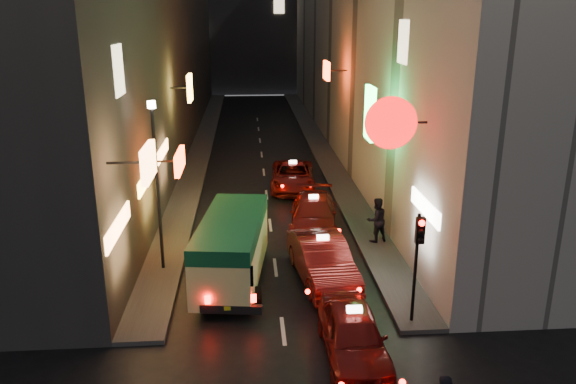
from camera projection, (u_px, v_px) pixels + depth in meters
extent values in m
cube|color=#353230|center=(141.00, 17.00, 38.01)|extent=(6.00, 52.00, 18.00)
cube|color=#F6A156|center=(148.00, 162.00, 16.14)|extent=(0.18, 1.67, 1.00)
cube|color=#FF350C|center=(180.00, 161.00, 21.59)|extent=(0.18, 2.15, 0.78)
cube|color=yellow|center=(190.00, 88.00, 29.89)|extent=(0.18, 1.38, 1.43)
cube|color=#F6A156|center=(118.00, 226.00, 17.18)|extent=(0.10, 3.27, 0.55)
cube|color=yellow|center=(147.00, 178.00, 22.23)|extent=(0.10, 3.71, 0.55)
cube|color=#F6A156|center=(162.00, 151.00, 26.54)|extent=(0.10, 3.35, 0.55)
cube|color=#FFE5B2|center=(118.00, 70.00, 17.76)|extent=(0.06, 1.30, 1.60)
cube|color=#A5A098|center=(373.00, 17.00, 39.13)|extent=(6.00, 52.00, 18.00)
cylinder|color=#F20A0A|center=(391.00, 123.00, 18.48)|extent=(1.74, 0.18, 1.74)
cube|color=#31F755|center=(370.00, 113.00, 22.55)|extent=(0.18, 1.32, 2.16)
cube|color=#FF350C|center=(327.00, 71.00, 32.97)|extent=(0.18, 1.73, 1.07)
cube|color=white|center=(426.00, 207.00, 18.87)|extent=(0.10, 2.98, 0.55)
cube|color=#FFE5B2|center=(403.00, 42.00, 21.10)|extent=(0.06, 1.30, 1.60)
cube|color=#484543|center=(202.00, 145.00, 40.97)|extent=(1.50, 52.00, 0.15)
cube|color=#484543|center=(318.00, 143.00, 41.57)|extent=(1.50, 52.00, 0.15)
cube|color=#DDD98A|center=(232.00, 247.00, 19.70)|extent=(2.68, 5.83, 2.06)
cube|color=#0E482C|center=(231.00, 226.00, 19.46)|extent=(2.70, 5.86, 0.52)
cube|color=black|center=(232.00, 239.00, 19.91)|extent=(2.42, 3.61, 0.47)
cube|color=black|center=(231.00, 309.00, 17.35)|extent=(1.94, 0.43, 0.28)
cube|color=#FF0A05|center=(208.00, 300.00, 17.12)|extent=(0.17, 0.06, 0.26)
cube|color=#FF0A05|center=(254.00, 298.00, 17.22)|extent=(0.17, 0.06, 0.26)
cylinder|color=black|center=(211.00, 254.00, 21.67)|extent=(0.21, 0.71, 0.71)
cylinder|color=black|center=(258.00, 297.00, 18.37)|extent=(0.21, 0.71, 0.71)
imported|color=maroon|center=(354.00, 331.00, 15.52)|extent=(2.13, 5.20, 1.65)
cube|color=white|center=(355.00, 302.00, 15.24)|extent=(0.42, 0.18, 0.16)
sphere|color=#FF0A05|center=(402.00, 383.00, 13.32)|extent=(0.16, 0.16, 0.16)
imported|color=maroon|center=(322.00, 257.00, 20.04)|extent=(3.10, 6.05, 1.84)
cube|color=white|center=(323.00, 230.00, 19.73)|extent=(0.44, 0.23, 0.16)
sphere|color=#FF0A05|center=(308.00, 292.00, 17.47)|extent=(0.16, 0.16, 0.16)
sphere|color=#FF0A05|center=(359.00, 290.00, 17.58)|extent=(0.16, 0.16, 0.16)
imported|color=maroon|center=(313.00, 211.00, 24.86)|extent=(2.85, 5.55, 1.69)
cube|color=white|center=(314.00, 191.00, 24.58)|extent=(0.44, 0.23, 0.16)
sphere|color=#FF0A05|center=(302.00, 232.00, 22.50)|extent=(0.16, 0.16, 0.16)
sphere|color=#FF0A05|center=(339.00, 231.00, 22.61)|extent=(0.16, 0.16, 0.16)
imported|color=maroon|center=(293.00, 174.00, 30.82)|extent=(2.50, 5.30, 1.64)
cube|color=white|center=(293.00, 158.00, 30.54)|extent=(0.43, 0.21, 0.16)
sphere|color=#FF0A05|center=(282.00, 186.00, 28.54)|extent=(0.16, 0.16, 0.16)
sphere|color=#FF0A05|center=(311.00, 186.00, 28.64)|extent=(0.16, 0.16, 0.16)
imported|color=black|center=(376.00, 217.00, 23.11)|extent=(0.93, 0.74, 2.14)
cylinder|color=black|center=(415.00, 269.00, 16.86)|extent=(0.10, 0.10, 3.50)
cube|color=black|center=(420.00, 230.00, 16.30)|extent=(0.26, 0.18, 0.80)
sphere|color=#FF0A05|center=(422.00, 223.00, 16.11)|extent=(0.18, 0.18, 0.18)
sphere|color=black|center=(421.00, 232.00, 16.19)|extent=(0.17, 0.17, 0.17)
sphere|color=black|center=(421.00, 241.00, 16.27)|extent=(0.17, 0.17, 0.17)
cylinder|color=black|center=(158.00, 191.00, 20.09)|extent=(0.12, 0.12, 6.00)
cylinder|color=#FFE5BF|center=(151.00, 105.00, 19.15)|extent=(0.28, 0.28, 0.25)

